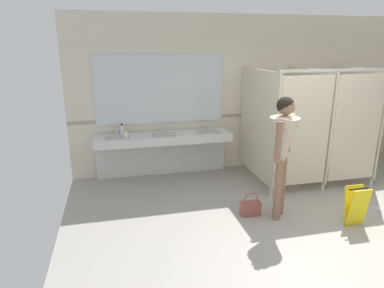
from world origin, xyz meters
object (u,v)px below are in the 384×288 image
at_px(soap_dispenser, 122,130).
at_px(paper_cup, 126,135).
at_px(handbag, 251,208).
at_px(person_standing, 283,143).
at_px(wet_floor_sign, 356,206).

height_order(soap_dispenser, paper_cup, soap_dispenser).
distance_m(handbag, soap_dispenser, 2.64).
bearing_deg(soap_dispenser, paper_cup, -77.19).
xyz_separation_m(person_standing, soap_dispenser, (-2.07, 1.97, -0.18)).
distance_m(paper_cup, wet_floor_sign, 3.71).
bearing_deg(paper_cup, soap_dispenser, 102.81).
height_order(paper_cup, wet_floor_sign, paper_cup).
bearing_deg(soap_dispenser, handbag, -47.36).
distance_m(person_standing, paper_cup, 2.68).
bearing_deg(handbag, paper_cup, 135.59).
height_order(handbag, paper_cup, paper_cup).
height_order(person_standing, soap_dispenser, person_standing).
height_order(handbag, wet_floor_sign, wet_floor_sign).
relative_size(person_standing, paper_cup, 18.82).
bearing_deg(wet_floor_sign, person_standing, 152.70).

